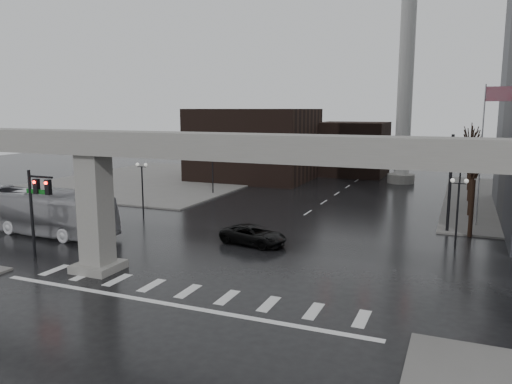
% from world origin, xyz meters
% --- Properties ---
extents(ground, '(160.00, 160.00, 0.00)m').
position_xyz_m(ground, '(0.00, 0.00, 0.00)').
color(ground, black).
rests_on(ground, ground).
extents(sidewalk_nw, '(28.00, 36.00, 0.15)m').
position_xyz_m(sidewalk_nw, '(-26.00, 36.00, 0.07)').
color(sidewalk_nw, slate).
rests_on(sidewalk_nw, ground).
extents(elevated_guideway, '(48.00, 2.60, 8.70)m').
position_xyz_m(elevated_guideway, '(1.26, 0.00, 6.88)').
color(elevated_guideway, gray).
rests_on(elevated_guideway, ground).
extents(building_far_left, '(16.00, 14.00, 10.00)m').
position_xyz_m(building_far_left, '(-14.00, 42.00, 5.00)').
color(building_far_left, black).
rests_on(building_far_left, ground).
extents(building_far_mid, '(10.00, 10.00, 8.00)m').
position_xyz_m(building_far_mid, '(-2.00, 52.00, 4.00)').
color(building_far_mid, black).
rests_on(building_far_mid, ground).
extents(smokestack, '(3.60, 3.60, 30.00)m').
position_xyz_m(smokestack, '(6.00, 46.00, 13.35)').
color(smokestack, '#BABAB6').
rests_on(smokestack, ground).
extents(signal_mast_arm, '(12.12, 0.43, 8.00)m').
position_xyz_m(signal_mast_arm, '(8.99, 18.80, 5.83)').
color(signal_mast_arm, black).
rests_on(signal_mast_arm, ground).
extents(signal_left_pole, '(2.30, 0.30, 6.00)m').
position_xyz_m(signal_left_pole, '(-12.25, 0.50, 4.07)').
color(signal_left_pole, black).
rests_on(signal_left_pole, ground).
extents(flagpole_assembly, '(2.06, 0.12, 12.00)m').
position_xyz_m(flagpole_assembly, '(15.29, 22.00, 7.53)').
color(flagpole_assembly, silver).
rests_on(flagpole_assembly, ground).
extents(lamp_right_0, '(1.22, 0.32, 5.11)m').
position_xyz_m(lamp_right_0, '(13.50, 14.00, 3.47)').
color(lamp_right_0, black).
rests_on(lamp_right_0, ground).
extents(lamp_right_1, '(1.22, 0.32, 5.11)m').
position_xyz_m(lamp_right_1, '(13.50, 28.00, 3.47)').
color(lamp_right_1, black).
rests_on(lamp_right_1, ground).
extents(lamp_right_2, '(1.22, 0.32, 5.11)m').
position_xyz_m(lamp_right_2, '(13.50, 42.00, 3.47)').
color(lamp_right_2, black).
rests_on(lamp_right_2, ground).
extents(lamp_left_0, '(1.22, 0.32, 5.11)m').
position_xyz_m(lamp_left_0, '(-13.50, 14.00, 3.47)').
color(lamp_left_0, black).
rests_on(lamp_left_0, ground).
extents(lamp_left_1, '(1.22, 0.32, 5.11)m').
position_xyz_m(lamp_left_1, '(-13.50, 28.00, 3.47)').
color(lamp_left_1, black).
rests_on(lamp_left_1, ground).
extents(lamp_left_2, '(1.22, 0.32, 5.11)m').
position_xyz_m(lamp_left_2, '(-13.50, 42.00, 3.47)').
color(lamp_left_2, black).
rests_on(lamp_left_2, ground).
extents(tree_right_0, '(1.09, 1.58, 7.50)m').
position_xyz_m(tree_right_0, '(14.53, 18.02, 2.79)').
color(tree_right_0, black).
rests_on(tree_right_0, ground).
extents(tree_right_1, '(1.09, 1.61, 7.67)m').
position_xyz_m(tree_right_1, '(14.53, 26.02, 2.85)').
color(tree_right_1, black).
rests_on(tree_right_1, ground).
extents(tree_right_2, '(1.10, 1.63, 7.85)m').
position_xyz_m(tree_right_2, '(14.53, 34.02, 2.91)').
color(tree_right_2, black).
rests_on(tree_right_2, ground).
extents(tree_right_3, '(1.11, 1.66, 8.02)m').
position_xyz_m(tree_right_3, '(14.53, 42.02, 2.98)').
color(tree_right_3, black).
rests_on(tree_right_3, ground).
extents(tree_right_4, '(1.12, 1.69, 8.19)m').
position_xyz_m(tree_right_4, '(14.53, 50.02, 3.04)').
color(tree_right_4, black).
rests_on(tree_right_4, ground).
extents(pickup_truck, '(5.55, 3.40, 1.44)m').
position_xyz_m(pickup_truck, '(-0.42, 9.33, 0.72)').
color(pickup_truck, black).
rests_on(pickup_truck, ground).
extents(city_bus, '(13.23, 3.78, 3.64)m').
position_xyz_m(city_bus, '(-17.16, 5.76, 1.82)').
color(city_bus, '#B8B7BC').
rests_on(city_bus, ground).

